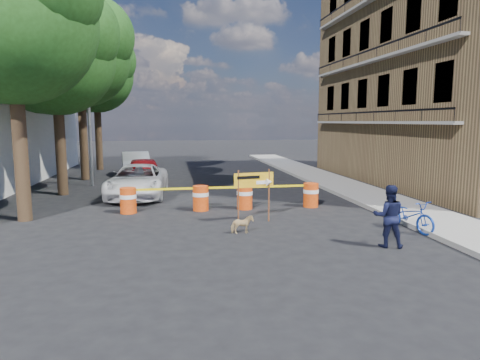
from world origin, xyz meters
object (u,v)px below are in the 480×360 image
object	(u,v)px
barrel_far_right	(311,195)
suv_white	(138,181)
barrel_far_left	(128,200)
pedestrian	(389,216)
barrel_mid_right	(245,196)
barrel_mid_left	(201,198)
bicycle	(410,201)
dog	(242,225)
sedan_red	(144,173)
sedan_silver	(136,164)
detour_sign	(259,184)

from	to	relation	value
barrel_far_right	suv_white	xyz separation A→B (m)	(-6.60, 3.27, 0.21)
barrel_far_left	suv_white	world-z (taller)	suv_white
barrel_far_right	suv_white	world-z (taller)	suv_white
barrel_far_left	pedestrian	world-z (taller)	pedestrian
barrel_mid_right	barrel_mid_left	bearing A→B (deg)	-179.63
bicycle	dog	world-z (taller)	bicycle
sedan_red	sedan_silver	xyz separation A→B (m)	(-0.75, 4.52, -0.01)
barrel_mid_right	suv_white	xyz separation A→B (m)	(-4.07, 3.27, 0.21)
barrel_far_left	barrel_mid_left	size ratio (longest dim) A/B	1.00
pedestrian	sedan_silver	xyz separation A→B (m)	(-7.53, 15.70, -0.09)
barrel_far_right	dog	bearing A→B (deg)	-132.93
detour_sign	barrel_far_left	bearing A→B (deg)	143.52
barrel_far_left	barrel_far_right	distance (m)	6.68
barrel_mid_left	detour_sign	world-z (taller)	detour_sign
detour_sign	suv_white	xyz separation A→B (m)	(-4.15, 5.39, -0.55)
barrel_far_left	barrel_far_right	world-z (taller)	same
barrel_far_right	bicycle	bearing A→B (deg)	-66.28
barrel_mid_left	dog	size ratio (longest dim) A/B	1.43
barrel_mid_left	bicycle	xyz separation A→B (m)	(5.85, -3.87, 0.42)
barrel_far_right	detour_sign	xyz separation A→B (m)	(-2.44, -2.11, 0.76)
pedestrian	dog	distance (m)	3.99
barrel_far_left	sedan_red	bearing A→B (deg)	88.12
barrel_mid_left	suv_white	size ratio (longest dim) A/B	0.18
barrel_far_left	dog	bearing A→B (deg)	-44.03
barrel_far_left	sedan_silver	size ratio (longest dim) A/B	0.21
detour_sign	sedan_silver	world-z (taller)	detour_sign
dog	barrel_mid_right	bearing A→B (deg)	-18.49
detour_sign	dog	world-z (taller)	detour_sign
barrel_far_left	sedan_silver	world-z (taller)	sedan_silver
barrel_mid_right	barrel_far_right	xyz separation A→B (m)	(2.53, -0.00, 0.00)
pedestrian	barrel_mid_right	bearing A→B (deg)	-43.44
barrel_mid_left	barrel_far_right	size ratio (longest dim) A/B	1.00
barrel_mid_left	sedan_red	distance (m)	6.36
barrel_mid_right	pedestrian	size ratio (longest dim) A/B	0.56
sedan_silver	barrel_far_right	bearing A→B (deg)	-62.81
detour_sign	sedan_red	bearing A→B (deg)	106.19
barrel_far_right	dog	distance (m)	4.69
sedan_silver	bicycle	bearing A→B (deg)	-65.57
barrel_mid_right	dog	size ratio (longest dim) A/B	1.43
barrel_mid_left	barrel_mid_right	world-z (taller)	same
barrel_mid_left	suv_white	distance (m)	4.10
pedestrian	bicycle	bearing A→B (deg)	-116.65
barrel_far_right	dog	world-z (taller)	barrel_far_right
barrel_mid_left	detour_sign	bearing A→B (deg)	-51.09
detour_sign	dog	size ratio (longest dim) A/B	2.70
suv_white	barrel_far_right	bearing A→B (deg)	-22.88
barrel_far_left	detour_sign	world-z (taller)	detour_sign
barrel_mid_left	sedan_silver	world-z (taller)	sedan_silver
detour_sign	suv_white	world-z (taller)	detour_sign
barrel_far_right	barrel_far_left	bearing A→B (deg)	-179.52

